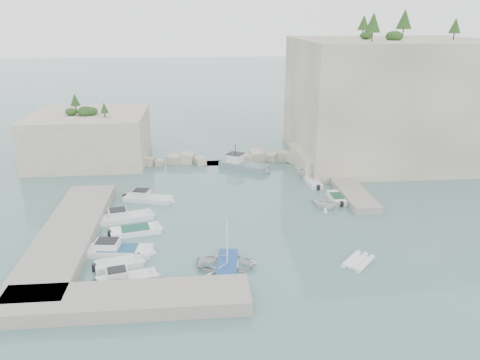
{
  "coord_description": "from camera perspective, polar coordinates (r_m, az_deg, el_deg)",
  "views": [
    {
      "loc": [
        -4.48,
        -42.32,
        20.24
      ],
      "look_at": [
        0.0,
        6.0,
        3.0
      ],
      "focal_mm": 35.0,
      "sensor_mm": 36.0,
      "label": 1
    }
  ],
  "objects": [
    {
      "name": "motorboat_e",
      "position": [
        41.66,
        -14.52,
        -10.21
      ],
      "size": [
        4.58,
        2.8,
        0.7
      ],
      "primitive_type": null,
      "rotation": [
        0.0,
        0.0,
        0.26
      ],
      "color": "silver",
      "rests_on": "ground"
    },
    {
      "name": "rowboat",
      "position": [
        40.27,
        -1.55,
        -10.63
      ],
      "size": [
        5.52,
        4.23,
        1.06
      ],
      "primitive_type": "imported",
      "rotation": [
        0.0,
        0.0,
        1.46
      ],
      "color": "silver",
      "rests_on": "ground"
    },
    {
      "name": "cliff_terrace",
      "position": [
        65.61,
        10.4,
        2.41
      ],
      "size": [
        8.0,
        10.0,
        2.5
      ],
      "primitive_type": "cube",
      "color": "beige",
      "rests_on": "ground"
    },
    {
      "name": "outcrop_west",
      "position": [
        71.08,
        -17.82,
        4.99
      ],
      "size": [
        16.0,
        14.0,
        7.0
      ],
      "primitive_type": "cube",
      "color": "beige",
      "rests_on": "ground"
    },
    {
      "name": "motorboat_c",
      "position": [
        47.2,
        -12.59,
        -6.34
      ],
      "size": [
        5.52,
        3.02,
        0.7
      ],
      "primitive_type": null,
      "rotation": [
        0.0,
        0.0,
        0.23
      ],
      "color": "white",
      "rests_on": "ground"
    },
    {
      "name": "motorboat_b",
      "position": [
        50.3,
        -13.66,
        -4.76
      ],
      "size": [
        6.18,
        3.39,
        1.4
      ],
      "primitive_type": null,
      "rotation": [
        0.0,
        0.0,
        0.26
      ],
      "color": "silver",
      "rests_on": "ground"
    },
    {
      "name": "quay_south",
      "position": [
        36.16,
        -13.6,
        -14.06
      ],
      "size": [
        18.0,
        4.0,
        1.1
      ],
      "primitive_type": "cube",
      "color": "#9E9689",
      "rests_on": "ground"
    },
    {
      "name": "work_boat",
      "position": [
        64.73,
        0.5,
        1.34
      ],
      "size": [
        7.52,
        6.1,
        2.2
      ],
      "primitive_type": null,
      "rotation": [
        0.0,
        0.0,
        -0.6
      ],
      "color": "slate",
      "rests_on": "ground"
    },
    {
      "name": "motorboat_f",
      "position": [
        39.35,
        -13.61,
        -12.01
      ],
      "size": [
        5.4,
        2.71,
        1.4
      ],
      "primitive_type": null,
      "rotation": [
        0.0,
        0.0,
        0.24
      ],
      "color": "silver",
      "rests_on": "ground"
    },
    {
      "name": "ledge_east",
      "position": [
        58.77,
        12.85,
        -0.68
      ],
      "size": [
        3.0,
        16.0,
        0.8
      ],
      "primitive_type": "cube",
      "color": "#9E9689",
      "rests_on": "ground"
    },
    {
      "name": "tender_east_a",
      "position": [
        52.64,
        10.31,
        -3.39
      ],
      "size": [
        4.06,
        3.8,
        1.73
      ],
      "primitive_type": "imported",
      "rotation": [
        0.0,
        0.0,
        1.21
      ],
      "color": "white",
      "rests_on": "ground"
    },
    {
      "name": "tender_east_c",
      "position": [
        59.59,
        8.86,
        -0.54
      ],
      "size": [
        1.76,
        4.37,
        0.7
      ],
      "primitive_type": null,
      "rotation": [
        0.0,
        0.0,
        1.66
      ],
      "color": "silver",
      "rests_on": "ground"
    },
    {
      "name": "inflatable_dinghy",
      "position": [
        42.12,
        14.17,
        -9.82
      ],
      "size": [
        3.49,
        3.59,
        0.44
      ],
      "primitive_type": null,
      "rotation": [
        0.0,
        0.0,
        0.82
      ],
      "color": "silver",
      "rests_on": "ground"
    },
    {
      "name": "quay_west",
      "position": [
        47.45,
        -20.19,
        -6.25
      ],
      "size": [
        5.0,
        24.0,
        1.1
      ],
      "primitive_type": "cube",
      "color": "#9E9689",
      "rests_on": "ground"
    },
    {
      "name": "ground",
      "position": [
        47.12,
        0.68,
        -5.88
      ],
      "size": [
        400.0,
        400.0,
        0.0
      ],
      "primitive_type": "plane",
      "color": "slate",
      "rests_on": "ground"
    },
    {
      "name": "cliff_east",
      "position": [
        71.83,
        17.51,
        9.26
      ],
      "size": [
        26.0,
        22.0,
        17.0
      ],
      "primitive_type": "cube",
      "color": "beige",
      "rests_on": "ground"
    },
    {
      "name": "tender_east_b",
      "position": [
        55.04,
        11.67,
        -2.44
      ],
      "size": [
        1.42,
        4.13,
        0.7
      ],
      "primitive_type": null,
      "rotation": [
        0.0,
        0.0,
        1.58
      ],
      "color": "white",
      "rests_on": "ground"
    },
    {
      "name": "motorboat_d",
      "position": [
        43.77,
        -14.62,
        -8.68
      ],
      "size": [
        6.85,
        2.76,
        1.4
      ],
      "primitive_type": null,
      "rotation": [
        0.0,
        0.0,
        -0.12
      ],
      "color": "white",
      "rests_on": "ground"
    },
    {
      "name": "rowboat_mast",
      "position": [
        39.01,
        -1.59,
        -7.28
      ],
      "size": [
        0.1,
        0.1,
        4.2
      ],
      "primitive_type": "cylinder",
      "color": "white",
      "rests_on": "rowboat"
    },
    {
      "name": "vegetation",
      "position": [
        70.39,
        13.81,
        17.15
      ],
      "size": [
        53.48,
        13.88,
        13.4
      ],
      "color": "#1E4219",
      "rests_on": "ground"
    },
    {
      "name": "motorboat_a",
      "position": [
        54.73,
        -11.1,
        -2.53
      ],
      "size": [
        6.34,
        3.36,
        1.4
      ],
      "primitive_type": null,
      "rotation": [
        0.0,
        0.0,
        -0.27
      ],
      "color": "silver",
      "rests_on": "ground"
    },
    {
      "name": "tender_east_d",
      "position": [
        61.39,
        9.22,
        0.05
      ],
      "size": [
        4.57,
        2.37,
        1.68
      ],
      "primitive_type": "imported",
      "rotation": [
        0.0,
        0.0,
        1.4
      ],
      "color": "silver",
      "rests_on": "ground"
    },
    {
      "name": "breakwater",
      "position": [
        67.31,
        -2.11,
        2.67
      ],
      "size": [
        28.0,
        3.0,
        1.4
      ],
      "primitive_type": "cube",
      "color": "beige",
      "rests_on": "ground"
    }
  ]
}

